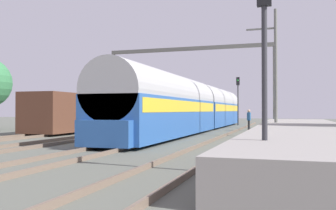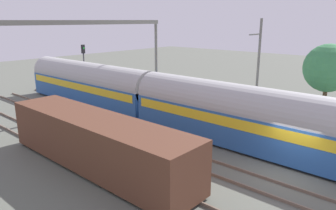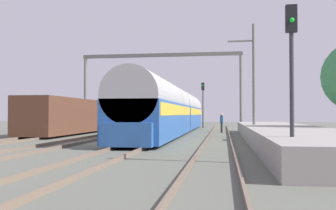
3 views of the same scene
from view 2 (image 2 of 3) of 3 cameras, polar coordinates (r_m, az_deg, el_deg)
The scene contains 12 objects.
ground at distance 18.33m, azimuth 20.45°, elevation -11.51°, with size 120.00×120.00×0.00m, color #595D53.
track_west at distance 16.60m, azimuth 17.85°, elevation -13.84°, with size 1.51×60.00×0.16m.
track_east at distance 20.05m, azimuth 22.61°, elevation -9.16°, with size 1.51×60.00×0.16m.
track_far_east at distance 23.68m, azimuth 25.87°, elevation -5.84°, with size 1.52×60.00×0.16m.
platform at distance 27.59m, azimuth 24.20°, elevation -2.02°, with size 4.40×28.00×0.90m.
passenger_train at distance 25.50m, azimuth -3.15°, elevation 1.54°, with size 2.93×32.85×3.82m.
freight_car at distance 17.83m, azimuth -12.62°, elevation -6.48°, with size 2.80×13.00×2.70m.
person_crossing at distance 29.16m, azimuth 1.67°, elevation 1.36°, with size 0.28×0.42×1.73m.
railway_signal_far at distance 35.41m, azimuth -14.75°, elevation 7.22°, with size 0.36×0.30×5.36m.
catenary_gantry at distance 27.46m, azimuth -14.00°, elevation 10.40°, with size 16.51×0.28×7.86m.
catenary_pole_east_mid at distance 26.93m, azimuth 15.72°, elevation 6.43°, with size 1.90×0.20×8.00m.
tree_east_background at distance 31.05m, azimuth 26.67°, elevation 5.90°, with size 4.18×4.18×5.94m.
Camera 2 is at (-15.64, -5.41, 7.87)m, focal length 34.18 mm.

